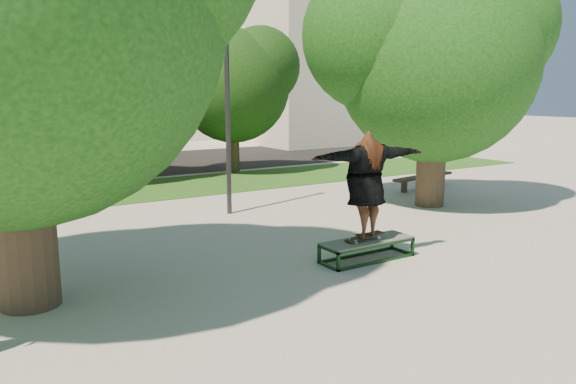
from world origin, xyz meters
TOP-DOWN VIEW (x-y plane):
  - ground at (0.00, 0.00)m, footprint 120.00×120.00m
  - grass_strip at (1.00, 9.50)m, footprint 30.00×4.00m
  - asphalt_strip at (0.00, 16.00)m, footprint 40.00×8.00m
  - tree_right at (5.92, 3.08)m, footprint 6.24×5.33m
  - bg_tree_mid at (-1.08, 12.08)m, footprint 5.76×4.92m
  - bg_tree_right at (4.43, 11.57)m, footprint 5.04×4.31m
  - lamppost at (1.00, 5.00)m, footprint 0.25×0.15m
  - side_building at (18.00, 22.00)m, footprint 15.00×10.00m
  - grind_box at (1.32, 0.10)m, footprint 1.80×0.60m
  - skater_rig at (1.26, 0.10)m, footprint 2.38×0.83m
  - bench at (7.85, 5.01)m, footprint 2.79×0.85m
  - car_dark at (-0.50, 13.50)m, footprint 1.45×4.03m
  - car_grey at (-2.00, 13.50)m, footprint 3.18×5.88m
  - car_silver_b at (1.20, 15.96)m, footprint 2.37×5.70m

SIDE VIEW (x-z plane):
  - ground at x=0.00m, z-range 0.00..0.00m
  - asphalt_strip at x=0.00m, z-range 0.00..0.01m
  - grass_strip at x=1.00m, z-range 0.00..0.02m
  - grind_box at x=1.32m, z-range 0.00..0.38m
  - bench at x=7.85m, z-range 0.14..0.57m
  - car_dark at x=-0.50m, z-range 0.00..1.32m
  - car_grey at x=-2.00m, z-range 0.00..1.57m
  - car_silver_b at x=1.20m, z-range 0.00..1.65m
  - skater_rig at x=1.26m, z-range 0.41..2.39m
  - lamppost at x=1.00m, z-range 0.10..6.21m
  - bg_tree_right at x=4.43m, z-range 0.77..6.21m
  - side_building at x=18.00m, z-range 0.00..8.00m
  - bg_tree_mid at x=-1.08m, z-range 0.90..7.14m
  - tree_right at x=5.92m, z-range 0.84..7.35m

